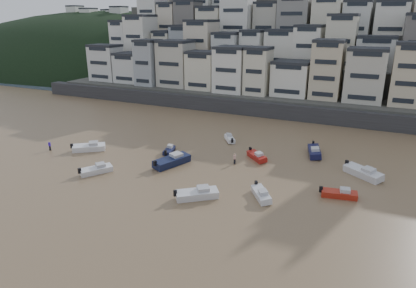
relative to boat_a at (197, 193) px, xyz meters
The scene contains 17 objects.
sea_strip 174.64m from the boat_a, 134.33° to the left, with size 340.00×340.00×0.00m, color #4A566A.
harbor_wall 44.98m from the boat_a, 92.59° to the left, with size 140.00×3.00×3.50m, color #38383A.
hillside 85.68m from the boat_a, 88.18° to the left, with size 141.04×66.00×50.00m.
headland 157.04m from the boat_a, 132.97° to the left, with size 216.00×135.00×53.33m.
boat_a is the anchor object (origin of this frame).
boat_b 8.36m from the boat_a, 26.56° to the left, with size 5.09×1.67×1.39m, color silver, non-canonical shape.
boat_c 12.37m from the boat_a, 135.72° to the left, with size 7.07×2.31×1.93m, color #121A3B, non-canonical shape.
boat_d 18.60m from the boat_a, 26.29° to the left, with size 4.93×1.61×1.35m, color #A32214, non-canonical shape.
boat_e 17.07m from the boat_a, 81.27° to the left, with size 5.06×1.65×1.38m, color maroon, non-canonical shape.
boat_f 18.11m from the boat_a, 132.34° to the left, with size 4.23×1.38×1.15m, color #13183D, non-canonical shape.
boat_g 25.28m from the boat_a, 41.18° to the left, with size 6.47×2.12×1.76m, color silver, non-canonical shape.
boat_h 24.45m from the boat_a, 102.03° to the left, with size 4.49×1.47×1.23m, color white, non-canonical shape.
boat_i 25.44m from the boat_a, 64.67° to the left, with size 6.30×2.06×1.72m, color #13143B, non-canonical shape.
boat_j 17.54m from the boat_a, behind, with size 5.18×1.70×1.41m, color silver, non-canonical shape.
boat_k 26.82m from the boat_a, 162.15° to the left, with size 6.04×1.98×1.65m, color white, non-canonical shape.
person_blue 32.40m from the boat_a, behind, with size 0.44×0.44×1.74m, color #3618B7, non-canonical shape.
person_pink 13.42m from the boat_a, 90.03° to the left, with size 0.44×0.44×1.74m, color tan, non-canonical shape.
Camera 1 is at (31.77, -18.54, 22.30)m, focal length 32.00 mm.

